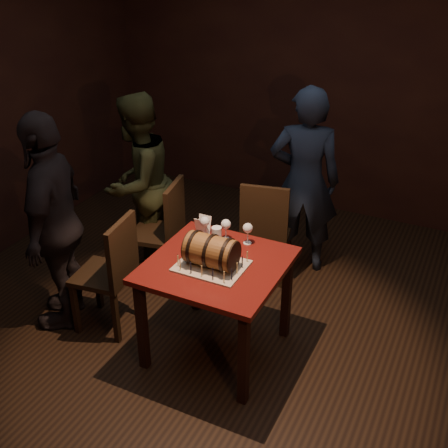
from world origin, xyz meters
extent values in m
plane|color=black|center=(0.00, 0.00, 0.00)|extent=(5.00, 5.00, 0.00)
cube|color=black|center=(0.00, 2.50, 1.40)|extent=(5.00, 0.04, 2.80)
cube|color=#470D0B|center=(-0.01, -0.13, 0.73)|extent=(0.90, 0.90, 0.04)
cube|color=black|center=(-0.39, -0.51, 0.35)|extent=(0.06, 0.06, 0.71)
cube|color=black|center=(0.37, -0.51, 0.35)|extent=(0.06, 0.06, 0.71)
cube|color=black|center=(-0.39, 0.25, 0.35)|extent=(0.06, 0.06, 0.71)
cube|color=black|center=(0.37, 0.25, 0.35)|extent=(0.06, 0.06, 0.71)
cube|color=#B0A28E|center=(-0.02, -0.19, 0.76)|extent=(0.45, 0.35, 0.01)
cylinder|color=brown|center=(-0.02, -0.19, 0.87)|extent=(0.32, 0.22, 0.22)
cylinder|color=black|center=(-0.14, -0.19, 0.87)|extent=(0.02, 0.23, 0.23)
cylinder|color=black|center=(-0.02, -0.19, 0.87)|extent=(0.02, 0.23, 0.23)
cylinder|color=black|center=(0.10, -0.19, 0.87)|extent=(0.02, 0.23, 0.23)
cylinder|color=black|center=(-0.19, -0.19, 0.87)|extent=(0.01, 0.21, 0.21)
cylinder|color=black|center=(0.14, -0.19, 0.87)|extent=(0.01, 0.21, 0.21)
cylinder|color=black|center=(-0.21, -0.19, 0.87)|extent=(0.04, 0.02, 0.02)
sphere|color=black|center=(-0.23, -0.19, 0.87)|extent=(0.03, 0.03, 0.03)
cylinder|color=#EEDF8E|center=(-0.18, -0.34, 0.80)|extent=(0.01, 0.01, 0.08)
cylinder|color=black|center=(-0.18, -0.34, 0.85)|extent=(0.00, 0.00, 0.01)
cylinder|color=black|center=(-0.10, -0.34, 0.80)|extent=(0.01, 0.01, 0.08)
cylinder|color=black|center=(-0.10, -0.34, 0.85)|extent=(0.00, 0.00, 0.01)
cylinder|color=#EEDF8E|center=(-0.02, -0.34, 0.80)|extent=(0.01, 0.01, 0.08)
cylinder|color=black|center=(-0.02, -0.34, 0.85)|extent=(0.00, 0.00, 0.01)
cylinder|color=black|center=(0.06, -0.34, 0.80)|extent=(0.01, 0.01, 0.08)
cylinder|color=black|center=(0.06, -0.34, 0.85)|extent=(0.00, 0.00, 0.01)
cylinder|color=#EEDF8E|center=(0.14, -0.34, 0.80)|extent=(0.01, 0.01, 0.08)
cylinder|color=black|center=(0.14, -0.34, 0.85)|extent=(0.00, 0.00, 0.01)
cylinder|color=black|center=(0.17, -0.29, 0.80)|extent=(0.01, 0.01, 0.08)
cylinder|color=black|center=(0.17, -0.29, 0.85)|extent=(0.00, 0.00, 0.01)
cylinder|color=#EEDF8E|center=(0.17, -0.21, 0.80)|extent=(0.01, 0.01, 0.08)
cylinder|color=black|center=(0.17, -0.21, 0.85)|extent=(0.00, 0.00, 0.01)
cylinder|color=black|center=(0.17, -0.13, 0.80)|extent=(0.01, 0.01, 0.08)
cylinder|color=black|center=(0.17, -0.13, 0.85)|extent=(0.00, 0.00, 0.01)
cylinder|color=#EEDF8E|center=(0.17, -0.05, 0.80)|extent=(0.01, 0.01, 0.08)
cylinder|color=black|center=(0.17, -0.05, 0.85)|extent=(0.00, 0.00, 0.01)
cylinder|color=black|center=(0.09, -0.05, 0.80)|extent=(0.01, 0.01, 0.08)
cylinder|color=black|center=(0.09, -0.05, 0.85)|extent=(0.00, 0.00, 0.01)
cylinder|color=#EEDF8E|center=(0.01, -0.05, 0.80)|extent=(0.01, 0.01, 0.08)
cylinder|color=black|center=(0.01, -0.05, 0.85)|extent=(0.00, 0.00, 0.01)
cylinder|color=black|center=(-0.07, -0.05, 0.80)|extent=(0.01, 0.01, 0.08)
cylinder|color=black|center=(-0.07, -0.05, 0.85)|extent=(0.00, 0.00, 0.01)
cylinder|color=#EEDF8E|center=(-0.15, -0.05, 0.80)|extent=(0.01, 0.01, 0.08)
cylinder|color=black|center=(-0.15, -0.05, 0.85)|extent=(0.00, 0.00, 0.01)
cylinder|color=black|center=(-0.22, -0.06, 0.80)|extent=(0.01, 0.01, 0.08)
cylinder|color=black|center=(-0.22, -0.06, 0.85)|extent=(0.00, 0.00, 0.01)
cylinder|color=#EEDF8E|center=(-0.22, -0.14, 0.80)|extent=(0.01, 0.01, 0.08)
cylinder|color=black|center=(-0.22, -0.14, 0.85)|extent=(0.00, 0.00, 0.01)
cylinder|color=black|center=(-0.22, -0.22, 0.80)|extent=(0.01, 0.01, 0.08)
cylinder|color=black|center=(-0.22, -0.22, 0.85)|extent=(0.00, 0.00, 0.01)
cylinder|color=#EEDF8E|center=(-0.22, -0.30, 0.80)|extent=(0.01, 0.01, 0.08)
cylinder|color=black|center=(-0.22, -0.30, 0.85)|extent=(0.00, 0.00, 0.01)
cylinder|color=silver|center=(-0.25, 0.15, 0.75)|extent=(0.06, 0.06, 0.01)
cylinder|color=silver|center=(-0.25, 0.15, 0.80)|extent=(0.01, 0.01, 0.09)
sphere|color=silver|center=(-0.25, 0.15, 0.88)|extent=(0.07, 0.07, 0.07)
sphere|color=#591114|center=(-0.25, 0.15, 0.87)|extent=(0.05, 0.05, 0.05)
cylinder|color=silver|center=(-0.10, 0.18, 0.75)|extent=(0.06, 0.06, 0.01)
cylinder|color=silver|center=(-0.10, 0.18, 0.80)|extent=(0.01, 0.01, 0.09)
sphere|color=silver|center=(-0.10, 0.18, 0.88)|extent=(0.07, 0.07, 0.07)
cylinder|color=silver|center=(0.07, 0.20, 0.75)|extent=(0.06, 0.06, 0.01)
cylinder|color=silver|center=(0.07, 0.20, 0.80)|extent=(0.01, 0.01, 0.09)
sphere|color=silver|center=(0.07, 0.20, 0.88)|extent=(0.07, 0.07, 0.07)
sphere|color=#BF594C|center=(0.07, 0.20, 0.87)|extent=(0.05, 0.05, 0.05)
cylinder|color=silver|center=(-0.11, 0.06, 0.82)|extent=(0.07, 0.07, 0.15)
cylinder|color=#9E5414|center=(-0.11, 0.06, 0.81)|extent=(0.06, 0.06, 0.11)
cylinder|color=white|center=(-0.11, 0.06, 0.87)|extent=(0.06, 0.06, 0.02)
cube|color=black|center=(-0.08, 0.96, 0.45)|extent=(0.47, 0.47, 0.04)
cube|color=black|center=(0.05, 1.16, 0.21)|extent=(0.04, 0.04, 0.43)
cube|color=black|center=(-0.29, 1.09, 0.21)|extent=(0.04, 0.04, 0.43)
cube|color=black|center=(0.12, 0.83, 0.21)|extent=(0.04, 0.04, 0.43)
cube|color=black|center=(-0.22, 0.76, 0.21)|extent=(0.04, 0.04, 0.43)
cube|color=black|center=(-0.05, 0.79, 0.70)|extent=(0.40, 0.12, 0.46)
cube|color=black|center=(-0.90, 0.48, 0.45)|extent=(0.47, 0.47, 0.04)
cube|color=black|center=(-1.10, 0.61, 0.21)|extent=(0.04, 0.04, 0.43)
cube|color=black|center=(-1.04, 0.27, 0.21)|extent=(0.04, 0.04, 0.43)
cube|color=black|center=(-0.77, 0.68, 0.21)|extent=(0.04, 0.04, 0.43)
cube|color=black|center=(-0.70, 0.34, 0.21)|extent=(0.04, 0.04, 0.43)
cube|color=black|center=(-0.73, 0.51, 0.70)|extent=(0.12, 0.40, 0.46)
cube|color=black|center=(-0.91, -0.24, 0.45)|extent=(0.45, 0.45, 0.04)
cube|color=black|center=(-1.10, -0.09, 0.21)|extent=(0.04, 0.04, 0.43)
cube|color=black|center=(-1.06, -0.43, 0.21)|extent=(0.04, 0.04, 0.43)
cube|color=black|center=(-0.77, -0.05, 0.21)|extent=(0.04, 0.04, 0.43)
cube|color=black|center=(-0.72, -0.38, 0.21)|extent=(0.04, 0.04, 0.43)
cube|color=black|center=(-0.73, -0.21, 0.70)|extent=(0.09, 0.40, 0.46)
imported|color=#1B2437|center=(0.13, 1.24, 0.83)|extent=(0.69, 0.55, 1.66)
imported|color=#3A3B1D|center=(-1.19, 0.67, 0.78)|extent=(0.63, 0.79, 1.57)
imported|color=black|center=(-1.26, -0.30, 0.84)|extent=(0.78, 1.07, 1.68)
camera|label=1|loc=(1.45, -2.99, 2.77)|focal=45.00mm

